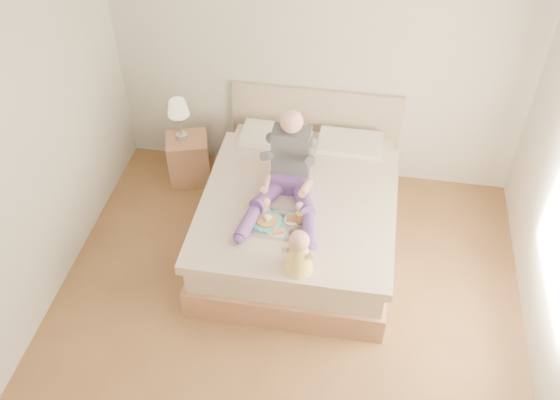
% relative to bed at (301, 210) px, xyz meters
% --- Properties ---
extents(room, '(4.02, 4.22, 2.71)m').
position_rel_bed_xyz_m(room, '(0.08, -1.08, 1.19)').
color(room, brown).
rests_on(room, ground).
extents(bed, '(1.70, 2.18, 1.00)m').
position_rel_bed_xyz_m(bed, '(0.00, 0.00, 0.00)').
color(bed, '#986647').
rests_on(bed, ground).
extents(nightstand, '(0.50, 0.47, 0.50)m').
position_rel_bed_xyz_m(nightstand, '(-1.27, 0.63, -0.07)').
color(nightstand, '#986647').
rests_on(nightstand, ground).
extents(lamp, '(0.21, 0.21, 0.44)m').
position_rel_bed_xyz_m(lamp, '(-1.32, 0.65, 0.52)').
color(lamp, silver).
rests_on(lamp, nightstand).
extents(adult, '(0.69, 0.97, 0.81)m').
position_rel_bed_xyz_m(adult, '(-0.11, -0.14, 0.53)').
color(adult, '#55317B').
rests_on(adult, bed).
extents(tray, '(0.45, 0.35, 0.13)m').
position_rel_bed_xyz_m(tray, '(-0.13, -0.52, 0.32)').
color(tray, silver).
rests_on(tray, bed).
extents(baby, '(0.26, 0.36, 0.40)m').
position_rel_bed_xyz_m(baby, '(0.11, -0.96, 0.45)').
color(baby, '#FFD250').
rests_on(baby, bed).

